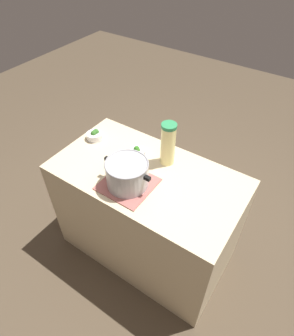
{
  "coord_description": "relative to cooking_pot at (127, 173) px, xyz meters",
  "views": [
    {
      "loc": [
        -0.79,
        1.16,
        2.26
      ],
      "look_at": [
        0.0,
        0.0,
        0.94
      ],
      "focal_mm": 31.25,
      "sensor_mm": 36.0,
      "label": 1
    }
  ],
  "objects": [
    {
      "name": "counter_slab",
      "position": [
        -0.04,
        -0.15,
        -0.55
      ],
      "size": [
        1.31,
        0.72,
        0.89
      ],
      "primitive_type": "cube",
      "color": "beige",
      "rests_on": "ground_plane"
    },
    {
      "name": "cooking_pot",
      "position": [
        0.0,
        0.0,
        0.0
      ],
      "size": [
        0.34,
        0.27,
        0.18
      ],
      "color": "#B7B7BC",
      "rests_on": "dish_cloth"
    },
    {
      "name": "lemonade_pitcher",
      "position": [
        -0.09,
        -0.33,
        0.06
      ],
      "size": [
        0.1,
        0.1,
        0.31
      ],
      "color": "#F9EE97",
      "rests_on": "counter_slab"
    },
    {
      "name": "dish_cloth",
      "position": [
        0.0,
        -0.0,
        -0.1
      ],
      "size": [
        0.32,
        0.32,
        0.01
      ],
      "primitive_type": "cube",
      "color": "#A65E57",
      "rests_on": "counter_slab"
    },
    {
      "name": "broccoli_bowl_front",
      "position": [
        0.12,
        -0.27,
        -0.07
      ],
      "size": [
        0.11,
        0.11,
        0.08
      ],
      "color": "silver",
      "rests_on": "counter_slab"
    },
    {
      "name": "broccoli_bowl_center",
      "position": [
        0.5,
        -0.25,
        -0.07
      ],
      "size": [
        0.12,
        0.12,
        0.08
      ],
      "color": "silver",
      "rests_on": "counter_slab"
    },
    {
      "name": "ground_plane",
      "position": [
        -0.04,
        -0.15,
        -0.99
      ],
      "size": [
        8.0,
        8.0,
        0.0
      ],
      "primitive_type": "plane",
      "color": "brown"
    }
  ]
}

